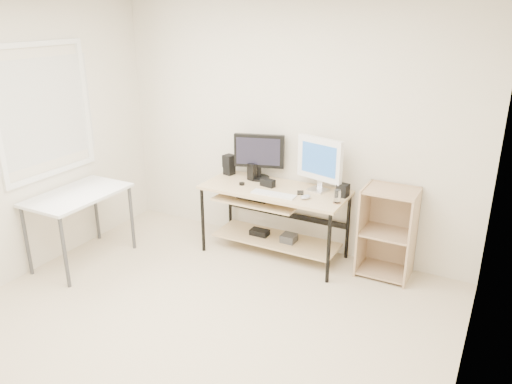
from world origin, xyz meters
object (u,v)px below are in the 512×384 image
object	(u,v)px
side_table	(78,201)
white_imac	(320,161)
audio_controller	(252,172)
shelf_unit	(388,231)
black_monitor	(259,154)
desk	(272,207)

from	to	relation	value
side_table	white_imac	size ratio (longest dim) A/B	1.82
audio_controller	white_imac	bearing A→B (deg)	18.99
side_table	audio_controller	distance (m)	1.80
shelf_unit	white_imac	distance (m)	0.96
shelf_unit	audio_controller	size ratio (longest dim) A/B	4.96
black_monitor	audio_controller	size ratio (longest dim) A/B	2.91
black_monitor	white_imac	xyz separation A→B (m)	(0.70, -0.05, 0.04)
side_table	black_monitor	world-z (taller)	black_monitor
black_monitor	shelf_unit	bearing A→B (deg)	-18.32
black_monitor	audio_controller	world-z (taller)	black_monitor
desk	audio_controller	xyz separation A→B (m)	(-0.31, 0.12, 0.30)
black_monitor	white_imac	bearing A→B (deg)	-20.84
audio_controller	side_table	bearing A→B (deg)	-122.22
desk	side_table	size ratio (longest dim) A/B	1.50
desk	black_monitor	distance (m)	0.59
white_imac	audio_controller	size ratio (longest dim) A/B	3.03
black_monitor	audio_controller	bearing A→B (deg)	-139.24
desk	audio_controller	bearing A→B (deg)	159.38
shelf_unit	white_imac	size ratio (longest dim) A/B	1.64
desk	white_imac	distance (m)	0.71
white_imac	audio_controller	xyz separation A→B (m)	(-0.75, -0.03, -0.23)
desk	audio_controller	world-z (taller)	audio_controller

